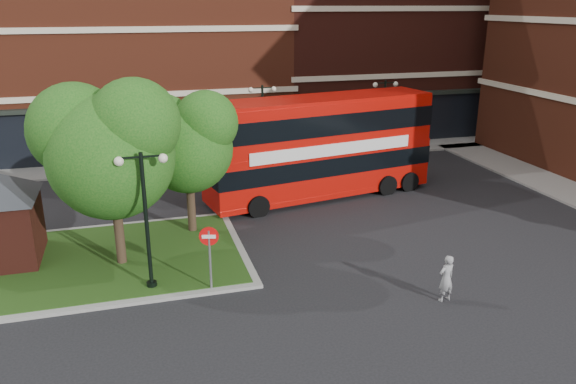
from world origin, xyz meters
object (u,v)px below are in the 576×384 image
object	(u,v)px
car_silver	(184,160)
car_white	(329,147)
woman	(446,278)
bus	(320,140)

from	to	relation	value
car_silver	car_white	size ratio (longest dim) A/B	1.00
woman	car_silver	xyz separation A→B (m)	(-6.88, 17.82, -0.07)
car_silver	car_white	world-z (taller)	car_silver
car_silver	bus	bearing A→B (deg)	-132.07
woman	car_silver	size ratio (longest dim) A/B	0.37
bus	car_white	world-z (taller)	bus
woman	car_white	xyz separation A→B (m)	(2.60, 18.63, -0.09)
car_silver	car_white	bearing A→B (deg)	-82.56
bus	car_silver	world-z (taller)	bus
woman	car_white	bearing A→B (deg)	-109.84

